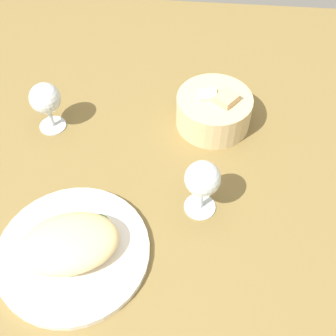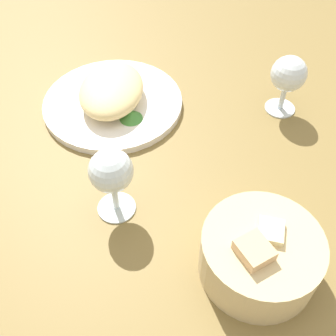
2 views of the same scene
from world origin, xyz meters
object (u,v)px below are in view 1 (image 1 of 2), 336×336
bread_basket (214,110)px  wine_glass_far (46,100)px  plate (73,252)px  wine_glass_near (202,181)px

bread_basket → wine_glass_far: 35.79cm
bread_basket → plate: bearing=-124.1°
plate → wine_glass_far: wine_glass_far is taller
plate → wine_glass_far: 33.44cm
bread_basket → wine_glass_near: size_ratio=1.32×
bread_basket → wine_glass_far: wine_glass_far is taller
plate → wine_glass_near: (21.83, 11.98, 7.66)cm
wine_glass_near → wine_glass_far: bearing=151.0°
bread_basket → wine_glass_far: size_ratio=1.40×
plate → wine_glass_near: wine_glass_near is taller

